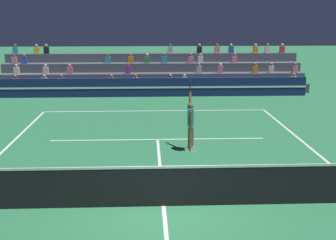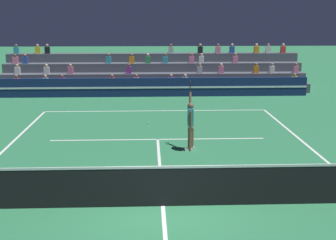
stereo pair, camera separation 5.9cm
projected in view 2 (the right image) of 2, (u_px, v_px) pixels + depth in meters
ground_plane at (163, 206)px, 11.79m from camera, size 120.00×120.00×0.00m
court_lines at (163, 206)px, 11.79m from camera, size 11.10×23.90×0.01m
tennis_net at (163, 186)px, 11.67m from camera, size 12.00×0.10×1.10m
sponsor_banner_wall at (154, 87)px, 27.34m from camera, size 18.00×0.26×1.10m
bleacher_stand at (154, 75)px, 30.36m from camera, size 19.11×3.80×2.83m
tennis_player at (191, 123)px, 16.45m from camera, size 0.35×1.02×2.48m
tennis_ball at (148, 123)px, 20.64m from camera, size 0.07×0.07×0.07m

